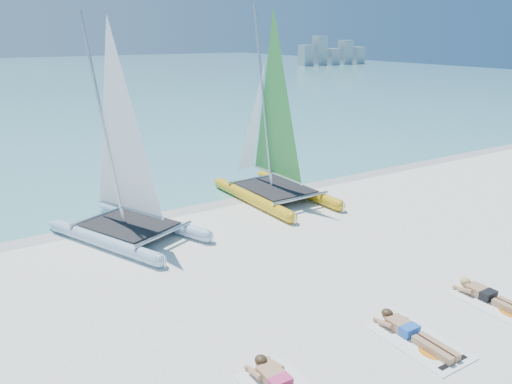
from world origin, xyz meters
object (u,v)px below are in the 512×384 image
(towel_b, at_px, (419,342))
(towel_c, at_px, (497,304))
(sunbather_c, at_px, (490,296))
(sunbather_b, at_px, (411,332))
(catamaran_yellow, at_px, (268,137))
(catamaran_blue, at_px, (123,172))

(towel_b, xyz_separation_m, towel_c, (2.48, 0.02, 0.00))
(towel_c, bearing_deg, towel_b, -179.61)
(towel_b, height_order, sunbather_c, sunbather_c)
(towel_b, relative_size, sunbather_b, 1.07)
(towel_b, bearing_deg, sunbather_b, 90.00)
(catamaran_yellow, bearing_deg, towel_b, -106.99)
(catamaran_blue, distance_m, towel_b, 8.60)
(sunbather_b, xyz_separation_m, towel_c, (2.48, -0.17, -0.11))
(catamaran_blue, bearing_deg, towel_c, -78.88)
(catamaran_yellow, relative_size, towel_b, 3.60)
(catamaran_blue, relative_size, sunbather_c, 3.65)
(catamaran_yellow, distance_m, sunbather_c, 8.90)
(catamaran_yellow, distance_m, towel_b, 9.46)
(towel_b, bearing_deg, towel_c, 0.39)
(catamaran_yellow, distance_m, sunbather_b, 9.26)
(catamaran_yellow, bearing_deg, sunbather_b, -107.32)
(towel_b, distance_m, sunbather_c, 2.49)
(towel_b, distance_m, sunbather_b, 0.22)
(sunbather_c, bearing_deg, sunbather_b, -179.61)
(sunbather_b, xyz_separation_m, sunbather_c, (2.48, 0.02, 0.00))
(catamaran_yellow, xyz_separation_m, sunbather_b, (-2.48, -8.70, -1.98))
(sunbather_b, bearing_deg, towel_c, -4.04)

